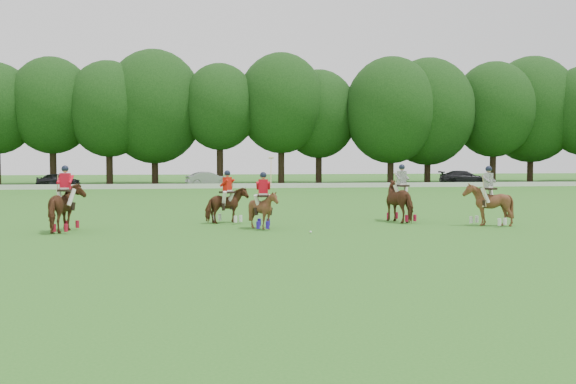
{
  "coord_description": "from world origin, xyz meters",
  "views": [
    {
      "loc": [
        -2.51,
        -21.15,
        2.74
      ],
      "look_at": [
        1.1,
        4.2,
        1.4
      ],
      "focal_mm": 40.0,
      "sensor_mm": 36.0,
      "label": 1
    }
  ],
  "objects": [
    {
      "name": "polo_red_c",
      "position": [
        0.03,
        3.47,
        0.79
      ],
      "size": [
        1.38,
        1.51,
        2.76
      ],
      "color": "#4C2714",
      "rests_on": "ground"
    },
    {
      "name": "tree_line",
      "position": [
        0.26,
        48.05,
        8.23
      ],
      "size": [
        117.98,
        14.32,
        14.75
      ],
      "color": "black",
      "rests_on": "ground"
    },
    {
      "name": "boundary_rail",
      "position": [
        0.0,
        38.0,
        0.22
      ],
      "size": [
        120.0,
        0.1,
        0.44
      ],
      "primitive_type": "cube",
      "color": "white",
      "rests_on": "ground"
    },
    {
      "name": "car_right",
      "position": [
        25.15,
        42.5,
        0.74
      ],
      "size": [
        5.36,
        2.87,
        1.48
      ],
      "primitive_type": "imported",
      "rotation": [
        0.0,
        0.0,
        1.41
      ],
      "color": "black",
      "rests_on": "ground"
    },
    {
      "name": "car_mid",
      "position": [
        -1.37,
        42.5,
        0.72
      ],
      "size": [
        4.57,
        2.4,
        1.43
      ],
      "primitive_type": "imported",
      "rotation": [
        0.0,
        0.0,
        1.78
      ],
      "color": "gray",
      "rests_on": "ground"
    },
    {
      "name": "polo_stripe_a",
      "position": [
        6.25,
        5.5,
        0.92
      ],
      "size": [
        1.58,
        2.33,
        2.49
      ],
      "color": "#4C2714",
      "rests_on": "ground"
    },
    {
      "name": "polo_ball",
      "position": [
        1.62,
        1.9,
        0.04
      ],
      "size": [
        0.09,
        0.09,
        0.09
      ],
      "primitive_type": "sphere",
      "color": "white",
      "rests_on": "ground"
    },
    {
      "name": "polo_red_b",
      "position": [
        -1.24,
        5.94,
        0.79
      ],
      "size": [
        1.96,
        1.99,
        2.24
      ],
      "color": "#4C2714",
      "rests_on": "ground"
    },
    {
      "name": "ground",
      "position": [
        0.0,
        0.0,
        0.0
      ],
      "size": [
        180.0,
        180.0,
        0.0
      ],
      "primitive_type": "plane",
      "color": "#2B6B1E",
      "rests_on": "ground"
    },
    {
      "name": "polo_red_a",
      "position": [
        -7.36,
        3.63,
        0.92
      ],
      "size": [
        1.36,
        2.23,
        2.48
      ],
      "color": "#4C2714",
      "rests_on": "ground"
    },
    {
      "name": "car_left",
      "position": [
        -15.61,
        42.5,
        0.68
      ],
      "size": [
        4.12,
        2.01,
        1.35
      ],
      "primitive_type": "imported",
      "rotation": [
        0.0,
        0.0,
        1.46
      ],
      "color": "black",
      "rests_on": "ground"
    },
    {
      "name": "polo_stripe_b",
      "position": [
        9.19,
        3.38,
        0.89
      ],
      "size": [
        2.05,
        2.1,
        2.44
      ],
      "color": "#4C2714",
      "rests_on": "ground"
    }
  ]
}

